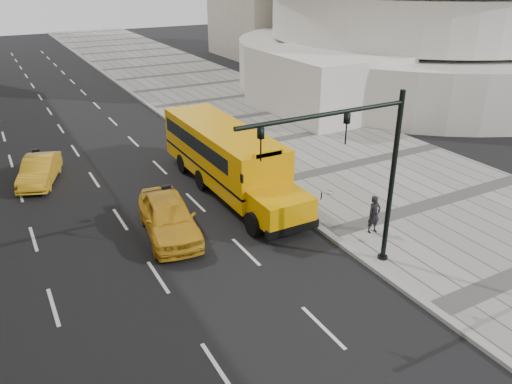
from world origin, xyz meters
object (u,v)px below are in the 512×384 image
taxi_far (39,170)px  traffic_signal (362,165)px  pedestrian (374,214)px  taxi_near (169,217)px  school_bus (225,153)px

taxi_far → traffic_signal: size_ratio=0.63×
pedestrian → taxi_far: bearing=134.2°
taxi_near → pedestrian: bearing=-21.0°
school_bus → taxi_far: 9.41m
taxi_near → traffic_signal: bearing=-42.2°
school_bus → pedestrian: size_ratio=7.36×
taxi_near → traffic_signal: traffic_signal is taller
taxi_far → traffic_signal: (8.59, -13.95, 3.43)m
taxi_far → pedestrian: 16.45m
taxi_near → taxi_far: 9.08m
traffic_signal → pedestrian: bearing=35.5°
taxi_near → traffic_signal: 8.13m
school_bus → taxi_near: bearing=-141.4°
school_bus → traffic_signal: (0.69, -8.96, 2.33)m
school_bus → taxi_near: size_ratio=2.39×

